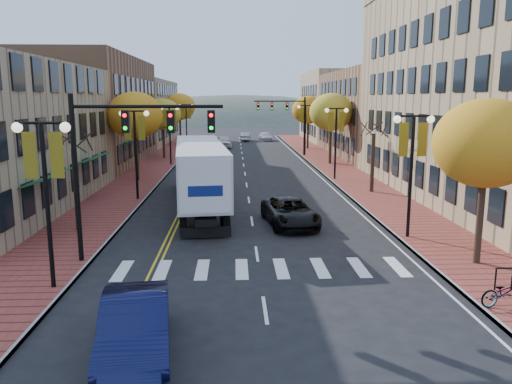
{
  "coord_description": "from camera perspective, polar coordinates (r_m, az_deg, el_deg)",
  "views": [
    {
      "loc": [
        -0.97,
        -17.3,
        6.81
      ],
      "look_at": [
        0.11,
        7.22,
        2.2
      ],
      "focal_mm": 35.0,
      "sensor_mm": 36.0,
      "label": 1
    }
  ],
  "objects": [
    {
      "name": "lamp_left_a",
      "position": [
        18.66,
        -22.99,
        2.04
      ],
      "size": [
        1.96,
        0.36,
        6.05
      ],
      "color": "black",
      "rests_on": "ground"
    },
    {
      "name": "lamp_right_a",
      "position": [
        24.91,
        17.42,
        4.35
      ],
      "size": [
        1.96,
        0.36,
        6.05
      ],
      "color": "black",
      "rests_on": "ground"
    },
    {
      "name": "tree_left_d",
      "position": [
        75.73,
        -8.72,
        9.61
      ],
      "size": [
        4.61,
        4.61,
        7.42
      ],
      "color": "#382619",
      "rests_on": "sidewalk_left"
    },
    {
      "name": "tree_left_a",
      "position": [
        26.93,
        -19.82,
        0.25
      ],
      "size": [
        0.28,
        0.28,
        4.2
      ],
      "color": "#382619",
      "rests_on": "sidewalk_left"
    },
    {
      "name": "building_right_far",
      "position": [
        83.61,
        11.11,
        9.55
      ],
      "size": [
        15.0,
        20.0,
        11.0
      ],
      "primitive_type": "cube",
      "color": "#9E8966",
      "rests_on": "ground"
    },
    {
      "name": "lamp_left_b",
      "position": [
        34.03,
        -13.65,
        6.1
      ],
      "size": [
        1.96,
        0.36,
        6.05
      ],
      "color": "black",
      "rests_on": "ground"
    },
    {
      "name": "lamp_left_c",
      "position": [
        51.77,
        -9.84,
        7.7
      ],
      "size": [
        1.96,
        0.36,
        6.05
      ],
      "color": "black",
      "rests_on": "ground"
    },
    {
      "name": "tree_right_d",
      "position": [
        68.05,
        5.99,
        9.31
      ],
      "size": [
        4.35,
        4.35,
        7.0
      ],
      "color": "#382619",
      "rests_on": "sidewalk_right"
    },
    {
      "name": "navy_sedan",
      "position": [
        14.08,
        -13.6,
        -14.8
      ],
      "size": [
        2.44,
        5.25,
        1.67
      ],
      "primitive_type": "imported",
      "rotation": [
        0.0,
        0.0,
        0.14
      ],
      "color": "black",
      "rests_on": "ground"
    },
    {
      "name": "ground",
      "position": [
        18.62,
        0.65,
        -10.82
      ],
      "size": [
        200.0,
        200.0,
        0.0
      ],
      "primitive_type": "plane",
      "color": "black",
      "rests_on": "ground"
    },
    {
      "name": "building_left_mid",
      "position": [
        55.67,
        -19.48,
        8.7
      ],
      "size": [
        12.0,
        24.0,
        11.0
      ],
      "primitive_type": "cube",
      "color": "brown",
      "rests_on": "ground"
    },
    {
      "name": "car_far_oncoming",
      "position": [
        81.44,
        -1.19,
        6.33
      ],
      "size": [
        1.91,
        4.28,
        1.37
      ],
      "primitive_type": "imported",
      "rotation": [
        0.0,
        0.0,
        3.03
      ],
      "color": "#A1A2A8",
      "rests_on": "ground"
    },
    {
      "name": "building_left_far",
      "position": [
        79.95,
        -14.25,
        8.85
      ],
      "size": [
        12.0,
        26.0,
        9.5
      ],
      "primitive_type": "cube",
      "color": "#9E8966",
      "rests_on": "ground"
    },
    {
      "name": "car_far_silver",
      "position": [
        82.24,
        1.1,
        6.35
      ],
      "size": [
        2.34,
        4.65,
        1.3
      ],
      "primitive_type": "imported",
      "rotation": [
        0.0,
        0.0,
        0.12
      ],
      "color": "#B9B8C1",
      "rests_on": "ground"
    },
    {
      "name": "lamp_left_d",
      "position": [
        69.65,
        -7.98,
        8.47
      ],
      "size": [
        1.96,
        0.36,
        6.05
      ],
      "color": "black",
      "rests_on": "ground"
    },
    {
      "name": "tree_left_c",
      "position": [
        57.88,
        -10.61,
        8.73
      ],
      "size": [
        4.16,
        4.16,
        6.69
      ],
      "color": "#382619",
      "rests_on": "sidewalk_left"
    },
    {
      "name": "tree_right_c",
      "position": [
        52.27,
        8.59,
        9.03
      ],
      "size": [
        4.48,
        4.48,
        7.21
      ],
      "color": "#382619",
      "rests_on": "sidewalk_right"
    },
    {
      "name": "traffic_mast_near",
      "position": [
        20.88,
        -15.04,
        5.09
      ],
      "size": [
        6.1,
        0.35,
        7.0
      ],
      "color": "black",
      "rests_on": "ground"
    },
    {
      "name": "traffic_mast_far",
      "position": [
        59.67,
        3.74,
        8.81
      ],
      "size": [
        6.1,
        0.34,
        7.0
      ],
      "color": "black",
      "rests_on": "ground"
    },
    {
      "name": "lamp_right_b",
      "position": [
        42.23,
        9.13,
        7.09
      ],
      "size": [
        1.96,
        0.36,
        6.05
      ],
      "color": "black",
      "rests_on": "ground"
    },
    {
      "name": "sidewalk_right",
      "position": [
        51.23,
        8.74,
        2.96
      ],
      "size": [
        4.0,
        85.0,
        0.15
      ],
      "primitive_type": "cube",
      "color": "brown",
      "rests_on": "ground"
    },
    {
      "name": "black_suv",
      "position": [
        27.19,
        3.91,
        -2.29
      ],
      "size": [
        3.1,
        5.57,
        1.47
      ],
      "primitive_type": "imported",
      "rotation": [
        0.0,
        0.0,
        0.13
      ],
      "color": "black",
      "rests_on": "ground"
    },
    {
      "name": "lamp_right_c",
      "position": [
        59.95,
        5.67,
        8.19
      ],
      "size": [
        1.96,
        0.36,
        6.05
      ],
      "color": "black",
      "rests_on": "ground"
    },
    {
      "name": "tree_left_b",
      "position": [
        42.09,
        -13.66,
        8.49
      ],
      "size": [
        4.48,
        4.48,
        7.21
      ],
      "color": "#382619",
      "rests_on": "sidewalk_left"
    },
    {
      "name": "sidewalk_left",
      "position": [
        50.89,
        -11.58,
        2.82
      ],
      "size": [
        4.0,
        85.0,
        0.15
      ],
      "primitive_type": "cube",
      "color": "brown",
      "rests_on": "ground"
    },
    {
      "name": "bicycle",
      "position": [
        18.4,
        26.58,
        -10.2
      ],
      "size": [
        1.88,
        0.98,
        0.94
      ],
      "primitive_type": "imported",
      "rotation": [
        0.0,
        0.0,
        1.78
      ],
      "color": "gray",
      "rests_on": "sidewalk_right"
    },
    {
      "name": "semi_truck",
      "position": [
        31.8,
        -6.51,
        2.64
      ],
      "size": [
        4.36,
        16.77,
        4.15
      ],
      "rotation": [
        0.0,
        0.0,
        0.1
      ],
      "color": "black",
      "rests_on": "ground"
    },
    {
      "name": "tree_right_a",
      "position": [
        21.79,
        24.82,
        5.04
      ],
      "size": [
        4.16,
        4.16,
        6.69
      ],
      "color": "#382619",
      "rests_on": "sidewalk_right"
    },
    {
      "name": "car_far_white",
      "position": [
        70.53,
        -3.7,
        5.76
      ],
      "size": [
        2.38,
        5.01,
        1.66
      ],
      "primitive_type": "imported",
      "rotation": [
        0.0,
        0.0,
        0.09
      ],
      "color": "silver",
      "rests_on": "ground"
    },
    {
      "name": "building_right_mid",
      "position": [
        62.44,
        15.84,
        8.59
      ],
      "size": [
        15.0,
        24.0,
        10.0
      ],
      "primitive_type": "cube",
      "color": "brown",
      "rests_on": "ground"
    },
    {
      "name": "tree_right_b",
      "position": [
        36.96,
        13.18,
        3.27
      ],
      "size": [
        0.28,
        0.28,
        4.2
      ],
      "color": "#382619",
      "rests_on": "sidewalk_right"
    }
  ]
}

